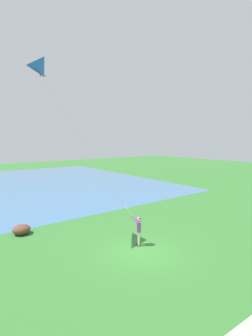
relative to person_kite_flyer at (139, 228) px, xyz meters
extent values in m
plane|color=#33702D|center=(-0.67, 0.40, -1.05)|extent=(120.00, 120.00, 0.00)
cube|color=#232328|center=(-0.10, 0.07, -1.02)|extent=(0.24, 0.26, 0.06)
cylinder|color=beige|center=(-0.11, 0.06, -0.60)|extent=(0.14, 0.14, 0.82)
cube|color=#232328|center=(0.09, -0.08, -1.02)|extent=(0.24, 0.26, 0.06)
cylinder|color=beige|center=(0.08, -0.09, -0.60)|extent=(0.14, 0.14, 0.82)
cube|color=#753899|center=(-0.01, -0.02, 0.11)|extent=(0.45, 0.42, 0.60)
sphere|color=beige|center=(-0.01, -0.02, 0.57)|extent=(0.22, 0.22, 0.22)
ellipsoid|color=#4C3319|center=(-0.02, -0.03, 0.61)|extent=(0.32, 0.32, 0.13)
cylinder|color=#753899|center=(0.05, 0.21, 0.56)|extent=(0.55, 0.30, 0.43)
cylinder|color=#753899|center=(0.19, 0.10, 0.56)|extent=(0.18, 0.56, 0.43)
sphere|color=beige|center=(0.22, 0.28, 0.69)|extent=(0.10, 0.10, 0.10)
pyramid|color=blue|center=(3.25, 4.12, 9.32)|extent=(1.70, 1.55, 0.84)
cone|color=purple|center=(3.42, 4.32, 8.81)|extent=(0.28, 0.28, 0.22)
cylinder|color=black|center=(3.42, 4.32, 8.92)|extent=(1.29, 1.09, 0.02)
cylinder|color=silver|center=(1.82, 2.30, 4.73)|extent=(3.21, 4.05, 8.08)
ellipsoid|color=brown|center=(6.06, 5.09, -0.73)|extent=(1.12, 1.15, 0.63)
camera|label=1|loc=(-10.76, 9.12, 5.24)|focal=26.33mm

